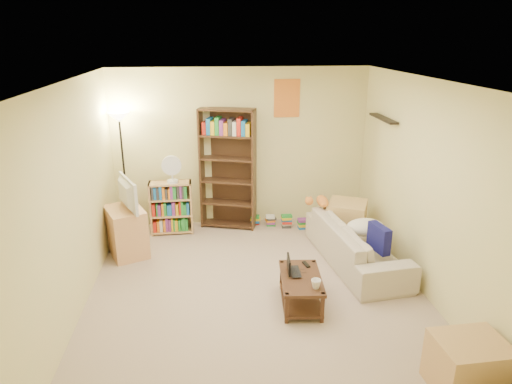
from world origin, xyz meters
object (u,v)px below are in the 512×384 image
Objects in this scene: coffee_table at (301,287)px; tall_bookshelf at (228,166)px; sofa at (356,243)px; tabby_cat at (320,201)px; desk_fan at (172,168)px; short_bookshelf at (171,208)px; end_cabinet at (468,366)px; mug at (316,284)px; television at (123,194)px; laptop at (299,272)px; floor_lamp at (121,138)px; side_table at (346,222)px; tv_stand at (127,232)px.

tall_bookshelf is at bearing 111.38° from coffee_table.
sofa is 0.87m from tabby_cat.
coffee_table is 2.80m from desk_fan.
short_bookshelf is (-1.60, 2.21, 0.19)m from coffee_table.
sofa reaches higher than end_cabinet.
mug is 0.17× the size of short_bookshelf.
television reaches higher than coffee_table.
laptop is 0.15× the size of floor_lamp.
floor_lamp reaches higher than side_table.
side_table reaches higher than sofa.
laptop is (-0.96, -0.84, 0.09)m from sofa.
television reaches higher than tabby_cat.
mug is at bearing -104.73° from tabby_cat.
side_table is at bearing -11.99° from floor_lamp.
short_bookshelf is at bearing 137.05° from desk_fan.
short_bookshelf is 0.65m from desk_fan.
desk_fan is (-1.66, 2.43, 0.65)m from mug.
tall_bookshelf is 1.01× the size of floor_lamp.
tv_stand reaches higher than end_cabinet.
short_bookshelf is (-1.70, 2.48, 0.00)m from mug.
desk_fan reaches higher than end_cabinet.
television is 0.91m from desk_fan.
television is 1.70m from tall_bookshelf.
tabby_cat is 0.54× the size of short_bookshelf.
floor_lamp reaches higher than end_cabinet.
television reaches higher than mug.
side_table is at bearing -22.13° from tv_stand.
tv_stand is (-2.78, -0.11, -0.30)m from tabby_cat.
laptop is 1.85m from side_table.
tabby_cat is 0.24× the size of floor_lamp.
mug is 3.02m from desk_fan.
television is 1.72× the size of desk_fan.
floor_lamp is 3.06× the size of side_table.
laptop is 2.07× the size of mug.
sofa is 0.70m from side_table.
short_bookshelf is at bearing 130.67° from coffee_table.
floor_lamp is at bearing -16.63° from television.
short_bookshelf reaches higher than laptop.
coffee_table is 1.37× the size of side_table.
sofa is at bearing -24.80° from tall_bookshelf.
end_cabinet reaches higher than laptop.
tabby_cat reaches higher than tv_stand.
television is (-0.00, 0.00, 0.56)m from tv_stand.
desk_fan is 0.86m from floor_lamp.
end_cabinet is at bearing -47.67° from tall_bookshelf.
end_cabinet is at bearing -65.63° from tv_stand.
mug is at bearing -47.31° from floor_lamp.
laptop is 2.60m from tv_stand.
mug is at bearing -115.89° from side_table.
tabby_cat is at bearing -13.28° from floor_lamp.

